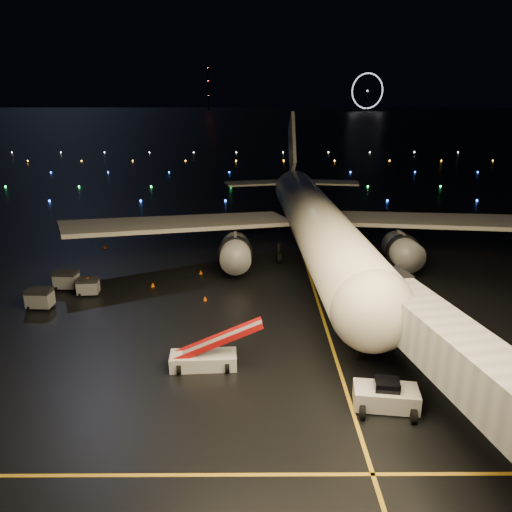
% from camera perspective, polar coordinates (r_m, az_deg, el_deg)
% --- Properties ---
extents(ground, '(2000.00, 2000.00, 0.00)m').
position_cam_1_polar(ground, '(331.89, -1.37, 14.40)').
color(ground, black).
rests_on(ground, ground).
extents(lane_centre, '(0.25, 80.00, 0.02)m').
position_cam_1_polar(lane_centre, '(50.35, 6.82, -4.37)').
color(lane_centre, gold).
rests_on(lane_centre, ground).
extents(lane_cross, '(60.00, 0.25, 0.02)m').
position_cam_1_polar(lane_cross, '(30.37, -22.79, -22.14)').
color(lane_cross, gold).
rests_on(lane_cross, ground).
extents(airliner, '(60.52, 57.69, 16.62)m').
position_cam_1_polar(airliner, '(60.15, 6.52, 7.51)').
color(airliner, silver).
rests_on(airliner, ground).
extents(pushback_tug, '(4.26, 2.63, 1.91)m').
position_cam_1_polar(pushback_tug, '(33.64, 14.64, -14.98)').
color(pushback_tug, silver).
rests_on(pushback_tug, ground).
extents(belt_loader, '(7.15, 2.36, 3.41)m').
position_cam_1_polar(belt_loader, '(36.69, -6.08, -10.18)').
color(belt_loader, silver).
rests_on(belt_loader, ground).
extents(crew_c, '(1.09, 1.02, 1.80)m').
position_cam_1_polar(crew_c, '(52.42, -18.61, -3.26)').
color(crew_c, orange).
rests_on(crew_c, ground).
extents(safety_cone_0, '(0.45, 0.45, 0.44)m').
position_cam_1_polar(safety_cone_0, '(48.74, -5.86, -4.83)').
color(safety_cone_0, '#F95500').
rests_on(safety_cone_0, ground).
extents(safety_cone_1, '(0.48, 0.48, 0.46)m').
position_cam_1_polar(safety_cone_1, '(56.00, -6.33, -1.81)').
color(safety_cone_1, '#F95500').
rests_on(safety_cone_1, ground).
extents(safety_cone_2, '(0.56, 0.56, 0.49)m').
position_cam_1_polar(safety_cone_2, '(53.00, -11.72, -3.21)').
color(safety_cone_2, '#F95500').
rests_on(safety_cone_2, ground).
extents(safety_cone_3, '(0.62, 0.62, 0.54)m').
position_cam_1_polar(safety_cone_3, '(67.95, -16.92, 1.06)').
color(safety_cone_3, '#F95500').
rests_on(safety_cone_3, ground).
extents(ferris_wheel, '(49.33, 16.80, 52.00)m').
position_cam_1_polar(ferris_wheel, '(769.08, 12.61, 17.78)').
color(ferris_wheel, black).
rests_on(ferris_wheel, ground).
extents(radio_mast, '(1.80, 1.80, 64.00)m').
position_cam_1_polar(radio_mast, '(774.22, -5.49, 18.55)').
color(radio_mast, black).
rests_on(radio_mast, ground).
extents(taxiway_lights, '(164.00, 92.00, 0.36)m').
position_cam_1_polar(taxiway_lights, '(138.68, -2.75, 9.92)').
color(taxiway_lights, black).
rests_on(taxiway_lights, ground).
extents(baggage_cart_0, '(2.12, 1.56, 1.71)m').
position_cam_1_polar(baggage_cart_0, '(52.35, -18.64, -3.34)').
color(baggage_cart_0, gray).
rests_on(baggage_cart_0, ground).
extents(baggage_cart_1, '(2.36, 1.75, 1.90)m').
position_cam_1_polar(baggage_cart_1, '(54.64, -20.85, -2.60)').
color(baggage_cart_1, gray).
rests_on(baggage_cart_1, ground).
extents(baggage_cart_2, '(2.30, 1.67, 1.89)m').
position_cam_1_polar(baggage_cart_2, '(50.65, -23.47, -4.50)').
color(baggage_cart_2, gray).
rests_on(baggage_cart_2, ground).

